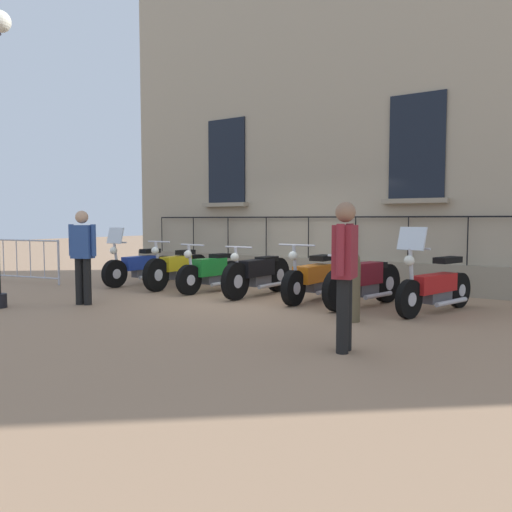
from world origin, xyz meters
name	(u,v)px	position (x,y,z in m)	size (l,w,h in m)	color
ground_plane	(249,298)	(0.00, 0.00, 0.00)	(60.00, 60.00, 0.00)	#9E7A5B
building_facade	(317,109)	(-2.86, 0.00, 4.11)	(0.82, 11.01, 8.42)	tan
motorcycle_blue	(140,267)	(-0.35, -3.32, 0.41)	(2.17, 0.57, 1.33)	black
motorcycle_yellow	(177,269)	(-0.37, -2.17, 0.43)	(2.14, 0.57, 1.06)	black
motorcycle_green	(211,272)	(-0.27, -1.16, 0.41)	(1.89, 0.65, 1.02)	black
motorcycle_black	(258,274)	(-0.35, -0.04, 0.44)	(2.15, 0.62, 1.01)	black
motorcycle_orange	(314,278)	(-0.44, 1.16, 0.41)	(2.11, 0.73, 1.08)	black
motorcycle_maroon	(364,282)	(-0.27, 2.20, 0.44)	(2.09, 0.77, 0.93)	black
motorcycle_red	(435,287)	(-0.36, 3.38, 0.43)	(2.07, 0.83, 1.40)	black
crowd_barrier	(23,259)	(1.00, -5.82, 0.57)	(0.43, 2.21, 1.05)	#B7B7BF
bollard	(352,287)	(1.03, 2.53, 0.52)	(0.24, 0.24, 1.03)	brown
pedestrian_standing	(83,252)	(2.24, -2.05, 0.94)	(0.33, 0.51, 1.67)	black
pedestrian_walking	(345,267)	(2.70, 3.12, 0.97)	(0.52, 0.28, 1.71)	black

